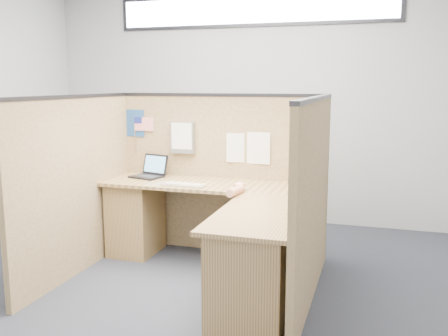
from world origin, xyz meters
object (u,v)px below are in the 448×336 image
(mouse, at_px, (240,188))
(laptop, at_px, (149,171))
(keyboard, at_px, (183,185))
(l_desk, at_px, (215,233))

(mouse, bearing_deg, laptop, 161.77)
(keyboard, xyz_separation_m, mouse, (0.51, 0.00, 0.01))
(l_desk, bearing_deg, laptop, 148.38)
(l_desk, height_order, mouse, mouse)
(laptop, height_order, keyboard, laptop)
(keyboard, relative_size, mouse, 3.95)
(l_desk, xyz_separation_m, laptop, (-0.85, 0.52, 0.39))
(l_desk, xyz_separation_m, keyboard, (-0.35, 0.19, 0.35))
(laptop, xyz_separation_m, keyboard, (0.49, -0.33, -0.04))
(keyboard, bearing_deg, l_desk, -24.81)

